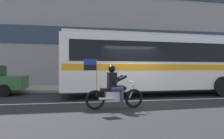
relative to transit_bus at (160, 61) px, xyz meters
The scene contains 7 objects.
ground_plane 3.00m from the transit_bus, 149.21° to the right, with size 60.00×60.00×0.00m, color black.
sidewalk_curb 4.75m from the transit_bus, 117.14° to the left, with size 28.00×3.80×0.15m, color gray.
lane_center_stripe 3.28m from the transit_bus, 138.15° to the right, with size 26.60×0.14×0.01m, color silver.
office_building_facade 7.71m from the transit_bus, 107.91° to the left, with size 28.00×0.89×11.99m.
transit_bus is the anchor object (origin of this frame).
motorcycle_with_rider 4.75m from the transit_bus, 134.24° to the right, with size 2.19×0.65×1.78m.
fire_hydrant 3.64m from the transit_bus, 69.00° to the left, with size 0.22×0.30×0.75m.
Camera 1 is at (-2.44, -8.80, 1.40)m, focal length 30.44 mm.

